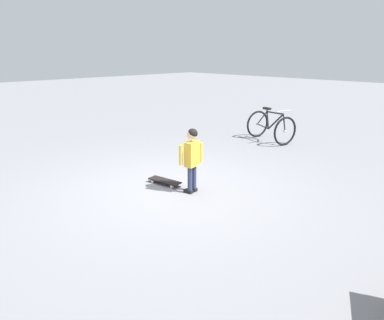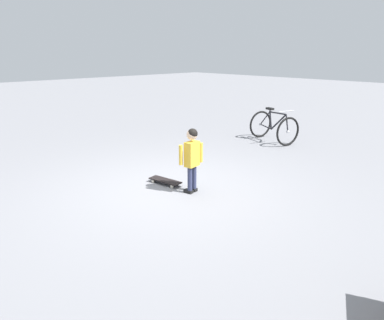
{
  "view_description": "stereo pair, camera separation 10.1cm",
  "coord_description": "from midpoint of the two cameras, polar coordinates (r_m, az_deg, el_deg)",
  "views": [
    {
      "loc": [
        -3.46,
        -4.05,
        2.18
      ],
      "look_at": [
        0.22,
        -0.34,
        0.55
      ],
      "focal_mm": 32.32,
      "sensor_mm": 36.0,
      "label": 1
    },
    {
      "loc": [
        -3.39,
        -4.12,
        2.18
      ],
      "look_at": [
        0.22,
        -0.34,
        0.55
      ],
      "focal_mm": 32.32,
      "sensor_mm": 36.0,
      "label": 2
    }
  ],
  "objects": [
    {
      "name": "bicycle_near",
      "position": [
        9.04,
        13.62,
        5.35
      ],
      "size": [
        0.96,
        1.22,
        0.85
      ],
      "color": "black",
      "rests_on": "ground"
    },
    {
      "name": "child_person",
      "position": [
        5.45,
        0.52,
        1.07
      ],
      "size": [
        0.39,
        0.21,
        1.06
      ],
      "color": "#2D3351",
      "rests_on": "ground"
    },
    {
      "name": "skateboard",
      "position": [
        6.0,
        -3.96,
        -3.44
      ],
      "size": [
        0.29,
        0.63,
        0.07
      ],
      "color": "black",
      "rests_on": "ground"
    },
    {
      "name": "ground_plane",
      "position": [
        5.76,
        -3.46,
        -4.95
      ],
      "size": [
        50.0,
        50.0,
        0.0
      ],
      "primitive_type": "plane",
      "color": "gray"
    }
  ]
}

